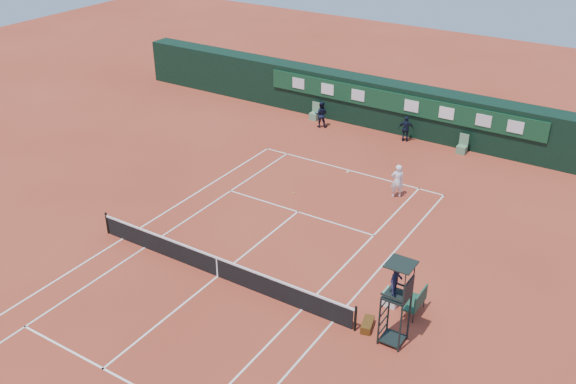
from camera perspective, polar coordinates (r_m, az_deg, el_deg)
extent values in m
plane|color=#AC3F28|center=(27.16, -6.26, -7.46)|extent=(90.00, 90.00, 0.00)
cube|color=silver|center=(35.82, 5.47, 1.93)|extent=(11.05, 0.08, 0.01)
cube|color=silver|center=(24.74, 4.02, -11.43)|extent=(0.08, 23.85, 0.01)
cube|color=white|center=(30.39, -14.47, -4.04)|extent=(0.08, 23.85, 0.01)
cube|color=white|center=(25.25, 1.25, -10.39)|extent=(0.08, 23.85, 0.01)
cube|color=silver|center=(29.52, -12.60, -4.83)|extent=(0.08, 23.85, 0.01)
cube|color=silver|center=(31.56, 0.87, -1.77)|extent=(8.31, 0.08, 0.01)
cube|color=white|center=(23.69, -16.11, -14.84)|extent=(8.31, 0.08, 0.01)
cube|color=white|center=(27.16, -6.26, -7.45)|extent=(0.08, 12.88, 0.01)
cube|color=white|center=(35.70, 5.36, 1.84)|extent=(0.08, 0.30, 0.01)
cube|color=black|center=(26.91, -6.31, -6.68)|extent=(12.60, 0.04, 0.90)
cube|color=white|center=(26.64, -6.36, -5.83)|extent=(12.80, 0.06, 0.08)
cube|color=white|center=(26.90, -6.31, -6.66)|extent=(0.06, 0.05, 0.92)
cylinder|color=black|center=(24.08, 6.01, -11.13)|extent=(0.10, 0.10, 1.10)
cylinder|color=black|center=(30.72, -15.78, -2.67)|extent=(0.10, 0.10, 1.10)
cube|color=black|center=(41.01, 10.02, 7.37)|extent=(40.00, 1.50, 3.00)
cube|color=#103C22|center=(40.10, 9.63, 7.83)|extent=(18.00, 0.10, 1.20)
cube|color=silver|center=(43.02, 0.93, 9.63)|extent=(0.90, 0.04, 0.70)
cube|color=white|center=(41.98, 3.53, 9.11)|extent=(0.90, 0.04, 0.70)
cube|color=silver|center=(41.03, 6.24, 8.54)|extent=(0.90, 0.04, 0.70)
cube|color=white|center=(39.69, 10.92, 7.51)|extent=(0.90, 0.04, 0.70)
cube|color=white|center=(39.02, 13.91, 6.82)|extent=(0.90, 0.04, 0.70)
cube|color=silver|center=(38.45, 16.99, 6.09)|extent=(0.90, 0.04, 0.70)
cube|color=silver|center=(38.08, 19.57, 5.47)|extent=(0.90, 0.04, 0.70)
cube|color=#5A8964|center=(42.60, 2.35, 6.75)|extent=(0.55, 0.50, 0.46)
cube|color=#5B8B61|center=(42.58, 2.51, 7.55)|extent=(0.55, 0.06, 0.70)
cube|color=#54805A|center=(39.00, 15.18, 3.66)|extent=(0.55, 0.50, 0.46)
cube|color=#578561|center=(38.97, 15.38, 4.53)|extent=(0.55, 0.06, 0.70)
cylinder|color=black|center=(23.33, 8.10, -11.37)|extent=(0.07, 0.07, 2.00)
cylinder|color=black|center=(23.91, 8.92, -10.31)|extent=(0.07, 0.07, 2.00)
cylinder|color=black|center=(23.11, 9.93, -11.99)|extent=(0.07, 0.07, 2.00)
cylinder|color=black|center=(23.69, 10.71, -10.90)|extent=(0.07, 0.07, 2.00)
cube|color=black|center=(22.87, 9.62, -9.11)|extent=(0.85, 0.85, 0.08)
cube|color=black|center=(22.51, 10.64, -8.58)|extent=(0.06, 0.85, 0.80)
cube|color=black|center=(22.43, 9.23, -9.25)|extent=(0.85, 0.05, 0.06)
cube|color=black|center=(23.06, 10.09, -8.15)|extent=(0.85, 0.05, 0.06)
cylinder|color=black|center=(21.94, 10.34, -8.18)|extent=(0.04, 0.04, 1.00)
cylinder|color=black|center=(22.56, 11.14, -7.14)|extent=(0.04, 0.04, 1.00)
cube|color=black|center=(22.07, 10.02, -6.33)|extent=(0.95, 0.95, 0.04)
cube|color=black|center=(24.04, 9.26, -12.71)|extent=(0.80, 0.80, 0.05)
cube|color=black|center=(23.99, 8.42, -11.95)|extent=(0.04, 0.80, 0.04)
cube|color=black|center=(23.74, 8.48, -11.21)|extent=(0.04, 0.80, 0.04)
cube|color=black|center=(23.49, 8.55, -10.45)|extent=(0.04, 0.80, 0.04)
cube|color=black|center=(23.25, 8.62, -9.68)|extent=(0.04, 0.80, 0.04)
imported|color=black|center=(22.48, 9.64, -7.70)|extent=(0.47, 0.82, 1.28)
cube|color=#193F2A|center=(25.28, 11.12, -9.69)|extent=(0.55, 1.20, 0.08)
cube|color=#1A412D|center=(25.01, 11.72, -9.22)|extent=(0.06, 1.20, 0.60)
cylinder|color=black|center=(25.07, 10.11, -10.65)|extent=(0.04, 0.04, 0.41)
cylinder|color=black|center=(24.96, 11.05, -10.96)|extent=(0.04, 0.04, 0.41)
cylinder|color=black|center=(25.90, 11.08, -9.33)|extent=(0.04, 0.04, 0.41)
cylinder|color=black|center=(25.79, 11.99, -9.61)|extent=(0.04, 0.04, 0.41)
cube|color=black|center=(24.48, 7.08, -11.63)|extent=(0.56, 0.91, 0.32)
cube|color=white|center=(25.64, 9.15, -9.30)|extent=(0.55, 0.55, 0.60)
cube|color=#619567|center=(25.45, 9.21, -8.73)|extent=(0.57, 0.57, 0.05)
sphere|color=#CEE334|center=(33.21, 0.52, -0.10)|extent=(0.07, 0.07, 0.07)
imported|color=white|center=(32.99, 9.69, 0.98)|extent=(0.79, 0.73, 1.81)
imported|color=black|center=(41.23, 2.95, 6.91)|extent=(1.01, 0.91, 1.70)
imported|color=black|center=(39.69, 10.45, 5.55)|extent=(1.02, 0.68, 1.62)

